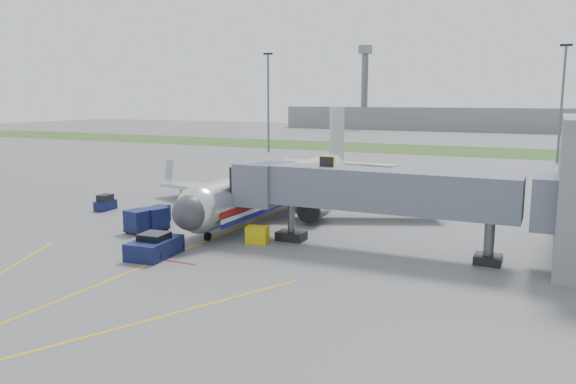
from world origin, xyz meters
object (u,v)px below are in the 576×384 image
at_px(pushback_tug, 155,247).
at_px(belt_loader, 245,201).
at_px(baggage_tug, 105,203).
at_px(airliner, 281,185).
at_px(ramp_worker, 182,197).

relative_size(pushback_tug, belt_loader, 0.98).
bearing_deg(belt_loader, baggage_tug, -145.56).
height_order(pushback_tug, belt_loader, belt_loader).
height_order(airliner, ramp_worker, airliner).
relative_size(airliner, baggage_tug, 14.91).
bearing_deg(pushback_tug, belt_loader, 100.75).
distance_m(airliner, belt_loader, 5.07).
bearing_deg(belt_loader, airliner, -8.21).
relative_size(belt_loader, ramp_worker, 2.39).
height_order(pushback_tug, baggage_tug, pushback_tug).
distance_m(airliner, baggage_tug, 17.98).
height_order(airliner, belt_loader, airliner).
relative_size(airliner, belt_loader, 8.10).
xyz_separation_m(pushback_tug, baggage_tug, (-15.40, 11.37, -0.01)).
relative_size(airliner, ramp_worker, 19.35).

